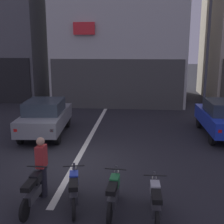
{
  "coord_description": "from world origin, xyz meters",
  "views": [
    {
      "loc": [
        2.17,
        -9.3,
        3.98
      ],
      "look_at": [
        1.09,
        2.0,
        1.4
      ],
      "focal_mm": 46.39,
      "sensor_mm": 36.0,
      "label": 1
    }
  ],
  "objects": [
    {
      "name": "motorcycle_silver_row_right_mid",
      "position": [
        2.59,
        -3.12,
        0.46
      ],
      "size": [
        0.55,
        1.67,
        0.98
      ],
      "color": "black",
      "rests_on": "ground"
    },
    {
      "name": "motorcycle_black_row_leftmost",
      "position": [
        -0.42,
        -2.88,
        0.46
      ],
      "size": [
        0.55,
        1.67,
        0.98
      ],
      "color": "black",
      "rests_on": "ground"
    },
    {
      "name": "car_grey_crossing_near",
      "position": [
        -2.06,
        3.11,
        0.89
      ],
      "size": [
        2.1,
        4.23,
        1.64
      ],
      "color": "black",
      "rests_on": "ground"
    },
    {
      "name": "ground_plane",
      "position": [
        0.0,
        0.0,
        0.0
      ],
      "size": [
        120.0,
        120.0,
        0.0
      ],
      "primitive_type": "plane",
      "color": "#232328"
    },
    {
      "name": "car_blue_parked_kerbside",
      "position": [
        5.97,
        3.7,
        0.89
      ],
      "size": [
        1.8,
        4.12,
        1.64
      ],
      "color": "black",
      "rests_on": "ground"
    },
    {
      "name": "street_lamp",
      "position": [
        5.69,
        6.65,
        4.34
      ],
      "size": [
        0.36,
        0.36,
        7.19
      ],
      "color": "#47474C",
      "rests_on": "ground"
    },
    {
      "name": "motorcycle_blue_row_left_mid",
      "position": [
        0.58,
        -2.75,
        0.46
      ],
      "size": [
        0.55,
        1.65,
        0.98
      ],
      "color": "black",
      "rests_on": "ground"
    },
    {
      "name": "lane_centre_line",
      "position": [
        0.0,
        6.0,
        0.0
      ],
      "size": [
        0.2,
        18.0,
        0.01
      ],
      "primitive_type": "cube",
      "color": "silver",
      "rests_on": "ground"
    },
    {
      "name": "person_by_motorcycles",
      "position": [
        -0.38,
        -2.33,
        0.86
      ],
      "size": [
        0.24,
        0.37,
        1.67
      ],
      "color": "#23232D",
      "rests_on": "ground"
    },
    {
      "name": "motorcycle_green_row_centre",
      "position": [
        1.59,
        -2.85,
        0.46
      ],
      "size": [
        0.55,
        1.67,
        0.98
      ],
      "color": "black",
      "rests_on": "ground"
    },
    {
      "name": "building_mid_block",
      "position": [
        0.69,
        13.85,
        6.13
      ],
      "size": [
        8.86,
        9.66,
        12.29
      ],
      "color": "silver",
      "rests_on": "ground"
    }
  ]
}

